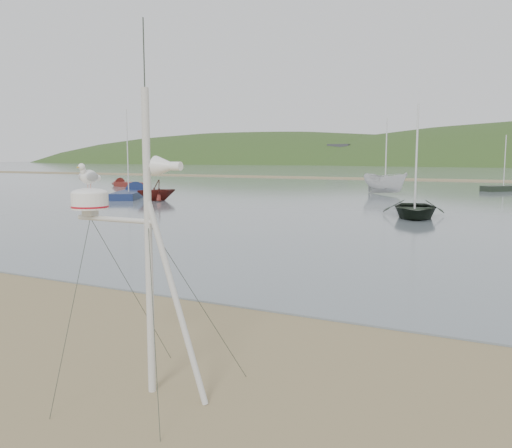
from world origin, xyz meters
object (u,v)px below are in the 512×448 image
at_px(boat_dark, 416,174).
at_px(boat_red, 156,181).
at_px(sailboat_blue_near, 134,193).
at_px(dinghy_red_far, 124,184).
at_px(mast_rig, 144,307).
at_px(boat_white, 386,165).

bearing_deg(boat_dark, boat_red, 158.50).
relative_size(sailboat_blue_near, dinghy_red_far, 1.26).
bearing_deg(boat_dark, sailboat_blue_near, 153.70).
relative_size(boat_dark, boat_red, 1.58).
height_order(mast_rig, boat_dark, mast_rig).
height_order(sailboat_blue_near, dinghy_red_far, sailboat_blue_near).
bearing_deg(boat_white, sailboat_blue_near, 157.25).
bearing_deg(boat_red, mast_rig, -21.23).
xyz_separation_m(boat_white, sailboat_blue_near, (-17.23, -11.38, -2.16)).
xyz_separation_m(boat_white, dinghy_red_far, (-27.48, -0.81, -2.17)).
relative_size(mast_rig, boat_red, 1.72).
bearing_deg(boat_white, mast_rig, -136.60).
bearing_deg(mast_rig, boat_white, 99.61).
distance_m(mast_rig, boat_red, 32.34).
bearing_deg(sailboat_blue_near, boat_dark, -12.99).
bearing_deg(sailboat_blue_near, mast_rig, -49.73).
distance_m(boat_dark, boat_red, 18.92).
bearing_deg(boat_red, boat_white, 78.37).
xyz_separation_m(boat_red, dinghy_red_far, (-14.49, 13.18, -1.18)).
distance_m(mast_rig, dinghy_red_far, 51.74).
distance_m(boat_dark, sailboat_blue_near, 23.64).
distance_m(boat_red, boat_white, 19.11).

